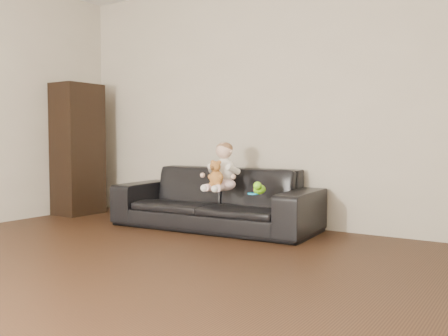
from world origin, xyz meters
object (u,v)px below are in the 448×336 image
Objects in this scene: toy_green at (260,189)px; baby at (223,169)px; teddy_bear at (216,174)px; toy_blue_disc at (253,194)px; sofa at (215,198)px; toy_rattle at (257,190)px; cabinet at (78,149)px.

baby is at bearing 170.23° from toy_green.
teddy_bear is 0.42m from toy_blue_disc.
teddy_bear reaches higher than toy_green.
sofa is at bearing 101.38° from teddy_bear.
baby is 0.44m from toy_rattle.
sofa is 0.61m from toy_blue_disc.
toy_blue_disc is at bearing -18.08° from teddy_bear.
sofa reaches higher than toy_blue_disc.
sofa reaches higher than toy_rattle.
toy_green is 0.04m from toy_rattle.
teddy_bear is (0.18, -0.26, 0.27)m from sofa.
cabinet is 6.24× the size of teddy_bear.
toy_green is at bearing 29.91° from toy_blue_disc.
baby is 0.15m from teddy_bear.
cabinet is (-1.90, -0.09, 0.47)m from sofa.
teddy_bear is (0.01, -0.14, -0.03)m from baby.
cabinet is at bearing 179.60° from sofa.
sofa is 26.88× the size of toy_rattle.
toy_blue_disc is (-0.05, -0.03, -0.04)m from toy_green.
baby is at bearing 70.02° from teddy_bear.
toy_green is (0.61, -0.19, 0.14)m from sofa.
toy_green is at bearing -2.06° from cabinet.
cabinet is 20.08× the size of toy_rattle.
toy_green is at bearing -15.02° from teddy_bear.
toy_rattle is at bearing 68.01° from toy_blue_disc.
baby reaches higher than teddy_bear.
teddy_bear is 0.43m from toy_rattle.
baby reaches higher than toy_green.
baby reaches higher than sofa.
cabinet is 2.53m from toy_green.
toy_blue_disc is (0.38, 0.04, -0.17)m from teddy_bear.
sofa is 1.96m from cabinet.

